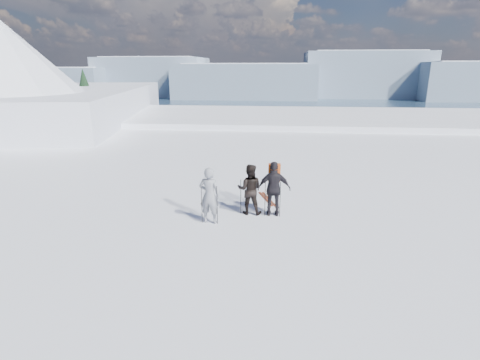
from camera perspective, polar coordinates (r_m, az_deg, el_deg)
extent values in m
plane|color=white|center=(72.65, 6.51, -1.42)|extent=(220.00, 208.01, 71.62)
cube|color=white|center=(40.74, 7.36, 0.09)|extent=(180.00, 16.00, 14.00)
plane|color=navy|center=(301.08, 6.07, 10.08)|extent=(820.00, 820.00, 0.00)
cube|color=slate|center=(528.78, -26.80, 13.17)|extent=(150.00, 80.00, 34.00)
cube|color=white|center=(528.49, -27.00, 14.67)|extent=(127.50, 70.00, 8.00)
cube|color=slate|center=(504.76, -13.01, 15.09)|extent=(130.00, 80.00, 46.00)
cube|color=white|center=(504.68, -13.17, 17.35)|extent=(110.50, 70.00, 8.00)
cube|color=slate|center=(450.97, 0.87, 14.83)|extent=(160.00, 80.00, 38.00)
cube|color=white|center=(450.68, 0.88, 16.86)|extent=(136.00, 70.00, 8.00)
cube|color=slate|center=(489.69, 18.35, 14.99)|extent=(140.00, 80.00, 52.00)
cube|color=white|center=(489.80, 18.61, 17.67)|extent=(119.00, 70.00, 8.00)
cube|color=white|center=(46.75, -29.26, 2.13)|extent=(29.19, 35.68, 16.00)
cone|color=white|center=(39.03, -32.71, 14.07)|extent=(18.00, 18.00, 9.00)
cone|color=white|center=(52.00, -32.33, 9.72)|extent=(16.00, 16.00, 8.00)
cube|color=#2D2B28|center=(51.53, -18.16, 0.05)|extent=(21.55, 17.87, 14.25)
cone|color=black|center=(45.03, -16.18, 5.76)|extent=(5.60, 5.60, 10.00)
cone|color=black|center=(48.13, -15.99, 6.46)|extent=(5.60, 5.60, 10.00)
cone|color=black|center=(43.93, -19.62, 5.85)|extent=(6.16, 6.16, 11.00)
cone|color=black|center=(52.32, -23.93, 7.57)|extent=(6.72, 6.72, 12.00)
cone|color=black|center=(49.09, -22.05, 7.85)|extent=(7.28, 7.28, 13.00)
cone|color=black|center=(47.13, -24.65, 5.98)|extent=(6.16, 6.16, 11.00)
cone|color=black|center=(43.28, -23.00, 3.97)|extent=(5.04, 5.04, 9.00)
imported|color=gray|center=(12.75, -4.68, -2.36)|extent=(0.79, 0.58, 1.97)
imported|color=black|center=(13.52, 1.47, -1.42)|extent=(0.93, 0.74, 1.86)
imported|color=black|center=(13.37, 5.22, -1.37)|extent=(1.19, 0.53, 2.00)
cube|color=#D14F13|center=(13.26, 5.34, 4.40)|extent=(0.44, 0.26, 0.64)
cylinder|color=black|center=(12.87, -5.85, -3.81)|extent=(0.02, 0.02, 1.29)
cylinder|color=black|center=(12.71, -3.50, -3.84)|extent=(0.02, 0.02, 1.36)
cylinder|color=black|center=(13.61, 0.12, -2.55)|extent=(0.02, 0.02, 1.29)
cylinder|color=black|center=(13.51, 2.50, -2.58)|extent=(0.02, 0.02, 1.35)
cylinder|color=black|center=(13.41, 3.83, -2.90)|extent=(0.02, 0.02, 1.28)
cylinder|color=black|center=(13.39, 6.13, -2.96)|extent=(0.02, 0.02, 1.30)
cube|color=black|center=(15.29, 3.88, -2.87)|extent=(0.65, 1.63, 0.03)
cube|color=black|center=(15.29, 4.41, -2.89)|extent=(0.65, 1.63, 0.03)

